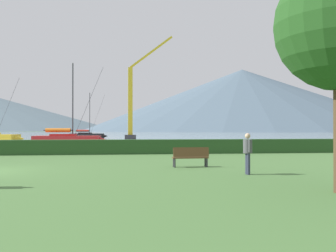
# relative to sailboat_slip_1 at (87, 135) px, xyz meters

# --- Properties ---
(harbor_water) EXTENTS (320.00, 246.00, 0.00)m
(harbor_water) POSITION_rel_sailboat_slip_1_xyz_m (0.03, 79.49, -0.59)
(harbor_water) COLOR #8C9EA3
(harbor_water) RESTS_ON ground_plane
(hedge_line) EXTENTS (80.00, 1.20, 1.05)m
(hedge_line) POSITION_rel_sailboat_slip_1_xyz_m (0.03, -46.51, -0.07)
(hedge_line) COLOR #284C23
(hedge_line) RESTS_ON ground_plane
(sailboat_slip_1) EXTENTS (7.31, 3.23, 8.80)m
(sailboat_slip_1) POSITION_rel_sailboat_slip_1_xyz_m (0.00, 0.00, 0.00)
(sailboat_slip_1) COLOR black
(sailboat_slip_1) RESTS_ON harbor_water
(sailboat_slip_4) EXTENTS (8.16, 3.04, 8.96)m
(sailboat_slip_4) POSITION_rel_sailboat_slip_1_xyz_m (0.51, -32.21, 0.07)
(sailboat_slip_4) COLOR red
(sailboat_slip_4) RESTS_ON harbor_water
(park_bench_near_path) EXTENTS (1.72, 0.51, 0.95)m
(park_bench_near_path) POSITION_rel_sailboat_slip_1_xyz_m (9.32, -56.66, -0.06)
(park_bench_near_path) COLOR brown
(park_bench_near_path) RESTS_ON ground_plane
(person_standing_walker) EXTENTS (0.36, 0.57, 1.65)m
(person_standing_walker) POSITION_rel_sailboat_slip_1_xyz_m (11.04, -59.85, 0.38)
(person_standing_walker) COLOR #2D3347
(person_standing_walker) RESTS_ON ground_plane
(dock_crane) EXTENTS (8.66, 2.00, 18.85)m
(dock_crane) POSITION_rel_sailboat_slip_1_xyz_m (8.38, -5.44, 5.47)
(dock_crane) COLOR #333338
(dock_crane) RESTS_ON ground_plane
(distant_hill_west_ridge) EXTENTS (287.57, 287.57, 55.87)m
(distant_hill_west_ridge) POSITION_rel_sailboat_slip_1_xyz_m (116.85, 260.38, 27.34)
(distant_hill_west_ridge) COLOR #4C6070
(distant_hill_west_ridge) RESTS_ON ground_plane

